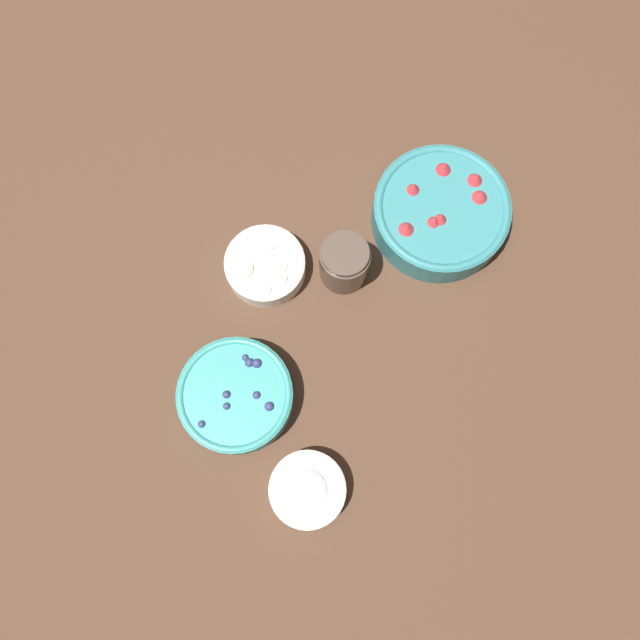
% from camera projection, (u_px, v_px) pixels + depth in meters
% --- Properties ---
extents(ground_plane, '(4.00, 4.00, 0.00)m').
position_uv_depth(ground_plane, '(321.00, 313.00, 1.06)').
color(ground_plane, '#4C3323').
extents(bowl_strawberries, '(0.23, 0.23, 0.08)m').
position_uv_depth(bowl_strawberries, '(440.00, 212.00, 1.06)').
color(bowl_strawberries, teal).
rests_on(bowl_strawberries, ground_plane).
extents(bowl_blueberries, '(0.18, 0.18, 0.06)m').
position_uv_depth(bowl_blueberries, '(236.00, 396.00, 0.99)').
color(bowl_blueberries, teal).
rests_on(bowl_blueberries, ground_plane).
extents(bowl_bananas, '(0.14, 0.14, 0.04)m').
position_uv_depth(bowl_bananas, '(265.00, 265.00, 1.05)').
color(bowl_bananas, silver).
rests_on(bowl_bananas, ground_plane).
extents(bowl_cream, '(0.12, 0.12, 0.05)m').
position_uv_depth(bowl_cream, '(308.00, 489.00, 0.96)').
color(bowl_cream, white).
rests_on(bowl_cream, ground_plane).
extents(jar_chocolate, '(0.08, 0.08, 0.10)m').
position_uv_depth(jar_chocolate, '(344.00, 263.00, 1.04)').
color(jar_chocolate, '#4C3D33').
rests_on(jar_chocolate, ground_plane).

